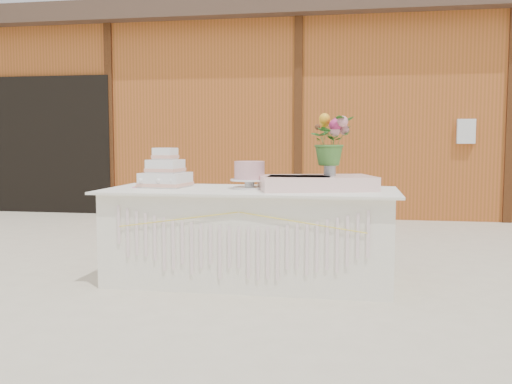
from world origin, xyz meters
TOP-DOWN VIEW (x-y plane):
  - ground at (0.00, 0.00)m, footprint 80.00×80.00m
  - barn at (-0.01, 5.99)m, footprint 12.60×4.60m
  - cake_table at (0.00, -0.00)m, footprint 2.40×1.00m
  - wedding_cake at (-0.75, 0.10)m, footprint 0.41×0.41m
  - pink_cake_stand at (-0.01, 0.03)m, footprint 0.32×0.32m
  - satin_runner at (0.54, 0.02)m, footprint 1.01×0.75m
  - flower_vase at (0.65, 0.06)m, footprint 0.10×0.10m
  - bouquet at (0.65, 0.06)m, footprint 0.47×0.46m
  - loose_flowers at (-1.02, 0.12)m, footprint 0.21×0.38m

SIDE VIEW (x-z plane):
  - ground at x=0.00m, z-range 0.00..0.00m
  - cake_table at x=0.00m, z-range 0.00..0.77m
  - loose_flowers at x=-1.02m, z-range 0.77..0.79m
  - satin_runner at x=0.54m, z-range 0.77..0.88m
  - wedding_cake at x=-0.75m, z-range 0.72..1.05m
  - pink_cake_stand at x=-0.01m, z-range 0.78..1.01m
  - flower_vase at x=0.65m, z-range 0.88..1.02m
  - bouquet at x=0.65m, z-range 1.02..1.41m
  - barn at x=-0.01m, z-range 0.03..3.33m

